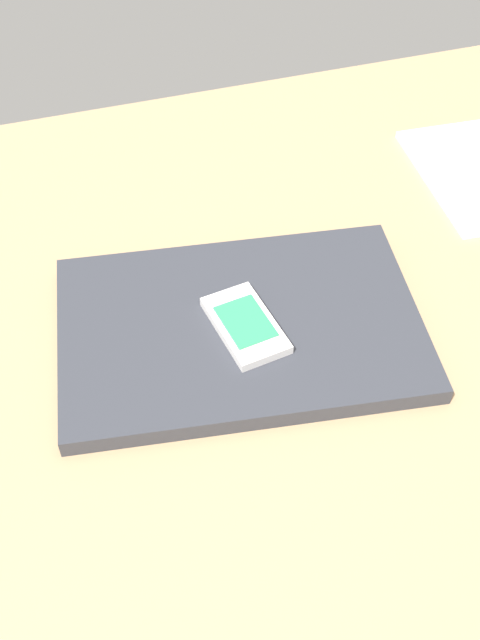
% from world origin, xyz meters
% --- Properties ---
extents(desk_surface, '(1.20, 0.80, 0.03)m').
position_xyz_m(desk_surface, '(0.00, 0.00, 0.01)').
color(desk_surface, tan).
rests_on(desk_surface, ground).
extents(laptop_closed, '(0.38, 0.28, 0.02)m').
position_xyz_m(laptop_closed, '(0.05, 0.04, 0.04)').
color(laptop_closed, '#33353D').
rests_on(laptop_closed, desk_surface).
extents(cell_phone_on_laptop, '(0.07, 0.10, 0.01)m').
position_xyz_m(cell_phone_on_laptop, '(0.05, 0.05, 0.05)').
color(cell_phone_on_laptop, silver).
rests_on(cell_phone_on_laptop, laptop_closed).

